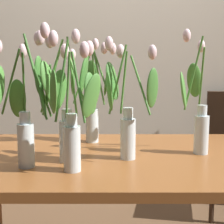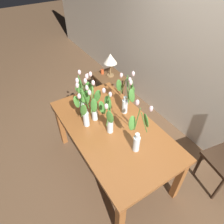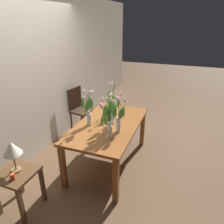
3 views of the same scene
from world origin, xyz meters
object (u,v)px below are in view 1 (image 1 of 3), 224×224
Objects in this scene: tulip_vase_1 at (28,111)px; tulip_vase_3 at (95,99)px; dining_table at (121,174)px; tulip_vase_2 at (127,113)px; tulip_vase_4 at (66,108)px; tulip_vase_5 at (198,114)px; tulip_vase_0 at (71,120)px.

tulip_vase_1 is 0.50m from tulip_vase_3.
dining_table is 2.91× the size of tulip_vase_3.
tulip_vase_4 is at bearing -171.17° from tulip_vase_2.
tulip_vase_3 is at bearing 75.02° from tulip_vase_4.
dining_table is 0.46m from tulip_vase_5.
tulip_vase_2 is at bearing 8.83° from tulip_vase_4.
tulip_vase_4 is at bearing -104.98° from tulip_vase_3.
tulip_vase_0 is at bearing -130.46° from dining_table.
tulip_vase_0 is 0.28m from tulip_vase_2.
tulip_vase_4 reaches higher than tulip_vase_2.
tulip_vase_1 is 0.78m from tulip_vase_5.
tulip_vase_2 is (0.41, 0.09, -0.02)m from tulip_vase_1.
tulip_vase_1 is 1.08× the size of tulip_vase_2.
dining_table is 2.85× the size of tulip_vase_4.
tulip_vase_2 is at bearing 36.12° from tulip_vase_0.
tulip_vase_0 is 0.94× the size of tulip_vase_5.
dining_table is 0.44m from tulip_vase_3.
tulip_vase_4 is (0.15, 0.05, 0.01)m from tulip_vase_1.
tulip_vase_4 is (-0.23, -0.11, 0.33)m from dining_table.
tulip_vase_0 is 0.51m from tulip_vase_3.
tulip_vase_3 is at bearing 59.68° from tulip_vase_1.
tulip_vase_4 reaches higher than tulip_vase_0.
tulip_vase_0 is at bearing -22.22° from tulip_vase_1.
dining_table is 0.31m from tulip_vase_2.
tulip_vase_1 is at bearing -167.67° from tulip_vase_2.
tulip_vase_1 is 1.02× the size of tulip_vase_4.
dining_table is 0.42m from tulip_vase_4.
tulip_vase_4 is 0.97× the size of tulip_vase_5.
tulip_vase_5 is (0.56, 0.28, -0.02)m from tulip_vase_0.
tulip_vase_3 is (0.25, 0.43, 0.00)m from tulip_vase_1.
tulip_vase_2 is at bearing -67.85° from dining_table.
tulip_vase_2 is at bearing 12.33° from tulip_vase_1.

